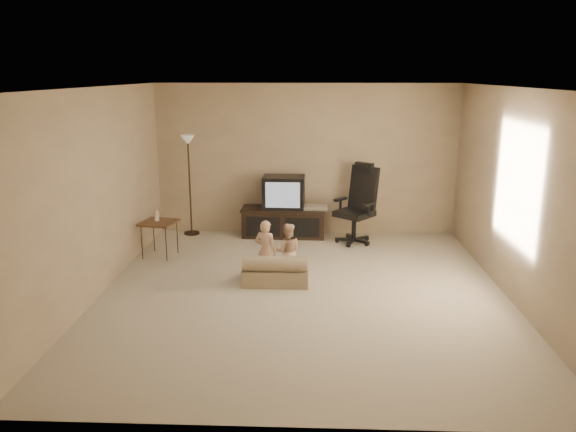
# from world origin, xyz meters

# --- Properties ---
(floor) EXTENTS (5.50, 5.50, 0.00)m
(floor) POSITION_xyz_m (0.00, 0.00, 0.00)
(floor) COLOR #B9AF93
(floor) RESTS_ON ground
(room_shell) EXTENTS (5.50, 5.50, 5.50)m
(room_shell) POSITION_xyz_m (0.00, 0.00, 1.52)
(room_shell) COLOR silver
(room_shell) RESTS_ON floor
(tv_stand) EXTENTS (1.43, 0.56, 1.02)m
(tv_stand) POSITION_xyz_m (-0.35, 2.49, 0.42)
(tv_stand) COLOR black
(tv_stand) RESTS_ON floor
(office_chair) EXTENTS (0.83, 0.83, 1.28)m
(office_chair) POSITION_xyz_m (0.83, 2.21, 0.46)
(office_chair) COLOR black
(office_chair) RESTS_ON floor
(side_table) EXTENTS (0.57, 0.57, 0.72)m
(side_table) POSITION_xyz_m (-2.15, 1.35, 0.52)
(side_table) COLOR brown
(side_table) RESTS_ON floor
(floor_lamp) EXTENTS (0.26, 0.26, 1.67)m
(floor_lamp) POSITION_xyz_m (-1.93, 2.55, 1.22)
(floor_lamp) COLOR #312016
(floor_lamp) RESTS_ON floor
(child_sofa) EXTENTS (0.85, 0.48, 0.41)m
(child_sofa) POSITION_xyz_m (-0.36, 0.28, 0.17)
(child_sofa) COLOR tan
(child_sofa) RESTS_ON floor
(toddler_left) EXTENTS (0.35, 0.30, 0.82)m
(toddler_left) POSITION_xyz_m (-0.49, 0.40, 0.41)
(toddler_left) COLOR tan
(toddler_left) RESTS_ON floor
(toddler_right) EXTENTS (0.37, 0.21, 0.76)m
(toddler_right) POSITION_xyz_m (-0.21, 0.49, 0.38)
(toddler_right) COLOR tan
(toddler_right) RESTS_ON floor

